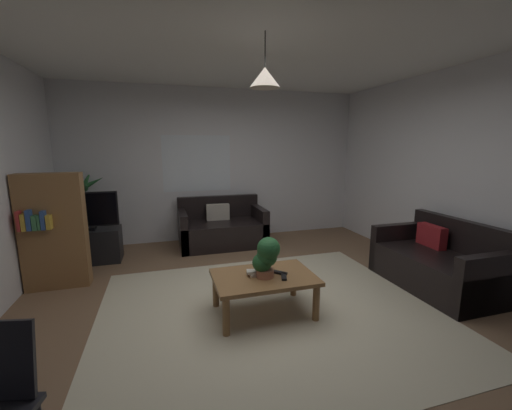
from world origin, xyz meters
TOP-DOWN VIEW (x-y plane):
  - floor at (0.00, 0.00)m, footprint 5.30×5.39m
  - rug at (0.00, -0.20)m, footprint 3.45×2.97m
  - wall_back at (0.00, 2.73)m, footprint 5.42×0.06m
  - wall_right at (2.68, 0.00)m, footprint 0.06×5.39m
  - ceiling at (0.00, 0.00)m, footprint 5.30×5.39m
  - window_pane at (-0.39, 2.69)m, footprint 1.20×0.01m
  - couch_under_window at (-0.05, 2.22)m, footprint 1.45×0.84m
  - couch_right_side at (2.17, -0.20)m, footprint 0.84×1.43m
  - coffee_table at (-0.06, -0.20)m, footprint 1.02×0.69m
  - book_on_table_0 at (-0.15, -0.17)m, footprint 0.12×0.10m
  - book_on_table_1 at (-0.16, -0.17)m, footprint 0.17×0.12m
  - remote_on_table_0 at (0.10, -0.20)m, footprint 0.15×0.15m
  - remote_on_table_1 at (0.11, -0.31)m, footprint 0.10×0.17m
  - potted_plant_on_table at (-0.06, -0.24)m, footprint 0.27×0.24m
  - tv_stand at (-2.10, 1.95)m, footprint 0.90×0.44m
  - tv at (-2.10, 1.93)m, footprint 0.90×0.16m
  - potted_palm_corner at (-2.24, 2.47)m, footprint 0.79×0.83m
  - bookshelf_corner at (-2.29, 1.12)m, footprint 0.70×0.31m
  - pendant_lamp at (-0.06, -0.20)m, footprint 0.29×0.29m

SIDE VIEW (x-z plane):
  - floor at x=0.00m, z-range -0.02..0.00m
  - rug at x=0.00m, z-range 0.00..0.01m
  - tv_stand at x=-2.10m, z-range 0.00..0.50m
  - couch_under_window at x=-0.05m, z-range -0.13..0.69m
  - couch_right_side at x=2.17m, z-range -0.13..0.69m
  - coffee_table at x=-0.06m, z-range 0.14..0.56m
  - remote_on_table_0 at x=0.10m, z-range 0.41..0.44m
  - remote_on_table_1 at x=0.11m, z-range 0.41..0.44m
  - book_on_table_0 at x=-0.15m, z-range 0.41..0.44m
  - book_on_table_1 at x=-0.16m, z-range 0.44..0.47m
  - potted_palm_corner at x=-2.24m, z-range -0.10..1.26m
  - potted_plant_on_table at x=-0.06m, z-range 0.42..0.84m
  - bookshelf_corner at x=-2.29m, z-range 0.01..1.41m
  - tv at x=-2.10m, z-range 0.51..1.06m
  - wall_back at x=0.00m, z-range 0.00..2.72m
  - wall_right at x=2.68m, z-range 0.00..2.72m
  - window_pane at x=-0.39m, z-range 0.90..1.89m
  - pendant_lamp at x=-0.06m, z-range 2.08..2.57m
  - ceiling at x=0.00m, z-range 2.72..2.74m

